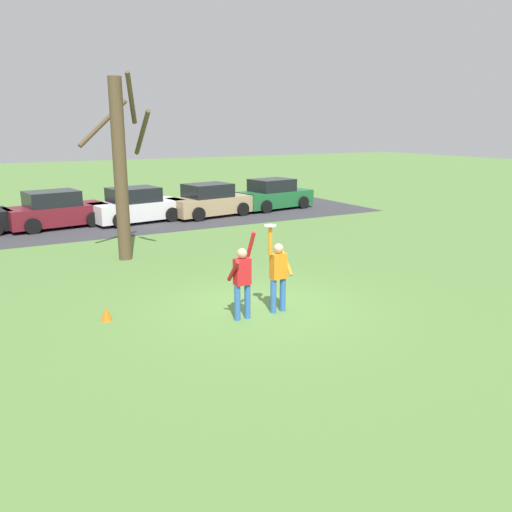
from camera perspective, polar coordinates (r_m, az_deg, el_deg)
name	(u,v)px	position (r m, az deg, el deg)	size (l,w,h in m)	color
ground_plane	(262,309)	(12.60, 0.63, -5.78)	(120.00, 120.00, 0.00)	#567F3D
person_catcher	(278,272)	(12.12, 2.45, -1.72)	(0.54, 0.49, 2.08)	#3366B7
person_defender	(242,278)	(11.65, -1.51, -2.38)	(0.55, 0.49, 2.04)	#3366B7
frisbee_disc	(270,226)	(11.75, 1.58, 3.34)	(0.27, 0.27, 0.02)	white
parked_car_maroon	(56,211)	(24.23, -21.07, 4.64)	(4.32, 2.48, 1.59)	maroon
parked_car_white	(137,206)	(24.54, -12.93, 5.32)	(4.32, 2.48, 1.59)	white
parked_car_tan	(210,201)	(25.65, -5.06, 5.98)	(4.32, 2.48, 1.59)	tan
parked_car_green	(273,195)	(27.90, 1.92, 6.67)	(4.32, 2.48, 1.59)	#1E6633
parking_strip	(101,225)	(24.36, -16.63, 3.31)	(27.64, 6.40, 0.01)	#38383D
bare_tree_tall	(121,165)	(17.36, -14.58, 9.57)	(2.01, 2.01, 5.88)	brown
field_cone_orange	(106,314)	(12.29, -16.06, -6.08)	(0.26, 0.26, 0.32)	orange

